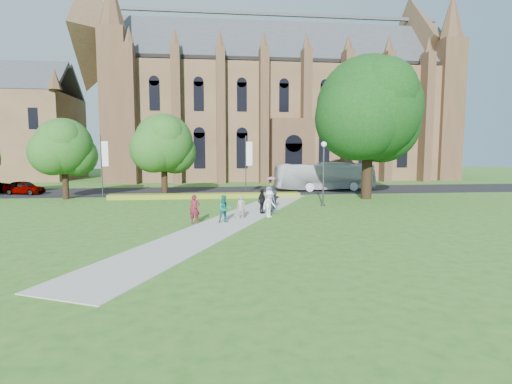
{
  "coord_description": "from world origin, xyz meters",
  "views": [
    {
      "loc": [
        -1.67,
        -24.84,
        4.51
      ],
      "look_at": [
        1.59,
        2.96,
        1.6
      ],
      "focal_mm": 28.0,
      "sensor_mm": 36.0,
      "label": 1
    }
  ],
  "objects": [
    {
      "name": "street_tree_0",
      "position": [
        -15.0,
        14.0,
        4.87
      ],
      "size": [
        5.2,
        5.2,
        7.5
      ],
      "color": "#332114",
      "rests_on": "ground"
    },
    {
      "name": "pedestrian_0",
      "position": [
        -2.59,
        -0.27,
        0.93
      ],
      "size": [
        0.68,
        0.47,
        1.77
      ],
      "primitive_type": "imported",
      "rotation": [
        0.0,
        0.0,
        0.08
      ],
      "color": "maroon",
      "rests_on": "footpath"
    },
    {
      "name": "flower_hedge",
      "position": [
        -2.0,
        13.2,
        0.23
      ],
      "size": [
        18.0,
        1.4,
        0.45
      ],
      "primitive_type": "cube",
      "color": "#AE9A22",
      "rests_on": "ground"
    },
    {
      "name": "pedestrian_2",
      "position": [
        2.31,
        1.38,
        0.95
      ],
      "size": [
        1.33,
        1.27,
        1.82
      ],
      "primitive_type": "imported",
      "rotation": [
        0.0,
        0.0,
        0.7
      ],
      "color": "white",
      "rests_on": "footpath"
    },
    {
      "name": "ground",
      "position": [
        0.0,
        0.0,
        0.0
      ],
      "size": [
        160.0,
        160.0,
        0.0
      ],
      "primitive_type": "plane",
      "color": "#2D5F1C",
      "rests_on": "ground"
    },
    {
      "name": "street_tree_1",
      "position": [
        -6.0,
        14.5,
        5.22
      ],
      "size": [
        5.6,
        5.6,
        8.05
      ],
      "color": "#332114",
      "rests_on": "ground"
    },
    {
      "name": "road",
      "position": [
        0.0,
        20.0,
        0.01
      ],
      "size": [
        160.0,
        10.0,
        0.02
      ],
      "primitive_type": "cube",
      "color": "black",
      "rests_on": "ground"
    },
    {
      "name": "cathedral",
      "position": [
        10.0,
        39.73,
        12.98
      ],
      "size": [
        52.6,
        18.25,
        28.0
      ],
      "color": "olive",
      "rests_on": "ground"
    },
    {
      "name": "streetlamp",
      "position": [
        7.5,
        6.5,
        3.3
      ],
      "size": [
        0.44,
        0.44,
        5.24
      ],
      "color": "#38383D",
      "rests_on": "ground"
    },
    {
      "name": "pedestrian_5",
      "position": [
        3.31,
        5.38,
        0.8
      ],
      "size": [
        1.07,
        1.46,
        1.53
      ],
      "primitive_type": "imported",
      "rotation": [
        0.0,
        0.0,
        1.07
      ],
      "color": "#2A2C33",
      "rests_on": "footpath"
    },
    {
      "name": "pedestrian_1",
      "position": [
        -0.75,
        -0.23,
        0.9
      ],
      "size": [
        0.96,
        0.82,
        1.72
      ],
      "primitive_type": "imported",
      "rotation": [
        0.0,
        0.0,
        0.23
      ],
      "color": "#166F5E",
      "rests_on": "footpath"
    },
    {
      "name": "pedestrian_3",
      "position": [
        2.04,
        3.16,
        0.93
      ],
      "size": [
        0.96,
        1.1,
        1.77
      ],
      "primitive_type": "imported",
      "rotation": [
        0.0,
        0.0,
        0.95
      ],
      "color": "black",
      "rests_on": "footpath"
    },
    {
      "name": "footpath",
      "position": [
        0.0,
        1.0,
        0.02
      ],
      "size": [
        15.58,
        28.54,
        0.04
      ],
      "primitive_type": "cube",
      "rotation": [
        0.0,
        0.0,
        -0.44
      ],
      "color": "#B2B2A8",
      "rests_on": "ground"
    },
    {
      "name": "large_tree",
      "position": [
        13.0,
        11.0,
        8.37
      ],
      "size": [
        9.6,
        9.6,
        13.2
      ],
      "color": "#332114",
      "rests_on": "ground"
    },
    {
      "name": "parasol",
      "position": [
        2.83,
        3.91,
        2.21
      ],
      "size": [
        0.9,
        0.9,
        0.62
      ],
      "primitive_type": "imported",
      "rotation": [
        0.0,
        0.0,
        -0.36
      ],
      "color": "beige",
      "rests_on": "pedestrian_4"
    },
    {
      "name": "car_0",
      "position": [
        -20.68,
        18.65,
        0.73
      ],
      "size": [
        4.45,
        2.84,
        1.41
      ],
      "primitive_type": "imported",
      "rotation": [
        0.0,
        0.0,
        1.26
      ],
      "color": "gray",
      "rests_on": "road"
    },
    {
      "name": "tour_coach",
      "position": [
        11.32,
        19.01,
        1.6
      ],
      "size": [
        11.54,
        3.64,
        3.16
      ],
      "primitive_type": "imported",
      "rotation": [
        0.0,
        0.0,
        1.66
      ],
      "color": "silver",
      "rests_on": "road"
    },
    {
      "name": "pedestrian_4",
      "position": [
        2.65,
        3.81,
        0.97
      ],
      "size": [
        1.03,
        0.8,
        1.86
      ],
      "primitive_type": "imported",
      "rotation": [
        0.0,
        0.0,
        0.25
      ],
      "color": "slate",
      "rests_on": "footpath"
    },
    {
      "name": "banner_pole_1",
      "position": [
        -11.89,
        15.2,
        3.39
      ],
      "size": [
        0.7,
        0.1,
        6.0
      ],
      "color": "#38383D",
      "rests_on": "ground"
    },
    {
      "name": "banner_pole_0",
      "position": [
        2.11,
        15.2,
        3.39
      ],
      "size": [
        0.7,
        0.1,
        6.0
      ],
      "color": "#38383D",
      "rests_on": "ground"
    },
    {
      "name": "pedestrian_6",
      "position": [
        0.37,
        0.95,
        0.82
      ],
      "size": [
        0.6,
        0.43,
        1.56
      ],
      "primitive_type": "imported",
      "rotation": [
        0.0,
        0.0,
        0.1
      ],
      "color": "gray",
      "rests_on": "footpath"
    }
  ]
}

